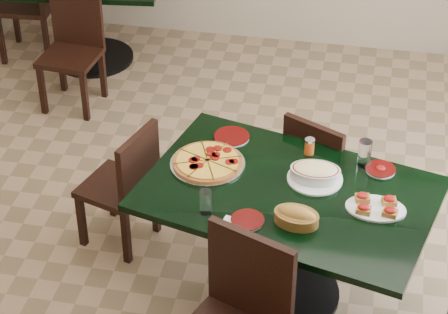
% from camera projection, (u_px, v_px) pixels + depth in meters
% --- Properties ---
extents(floor, '(5.50, 5.50, 0.00)m').
position_uv_depth(floor, '(238.00, 252.00, 5.31)').
color(floor, '#876A4E').
rests_on(floor, ground).
extents(main_table, '(1.70, 1.31, 0.75)m').
position_uv_depth(main_table, '(287.00, 218.00, 4.69)').
color(main_table, black).
rests_on(main_table, floor).
extents(back_table, '(1.28, 1.00, 0.75)m').
position_uv_depth(back_table, '(89.00, 1.00, 6.94)').
color(back_table, black).
rests_on(back_table, floor).
extents(chair_far, '(0.53, 0.53, 0.84)m').
position_uv_depth(chair_far, '(320.00, 169.00, 5.21)').
color(chair_far, black).
rests_on(chair_far, floor).
extents(chair_left, '(0.48, 0.48, 0.82)m').
position_uv_depth(chair_left, '(126.00, 182.00, 5.13)').
color(chair_left, black).
rests_on(chair_left, floor).
extents(back_chair_near, '(0.44, 0.44, 0.86)m').
position_uv_depth(back_chair_near, '(74.00, 44.00, 6.45)').
color(back_chair_near, black).
rests_on(back_chair_near, floor).
extents(pepperoni_pizza, '(0.41, 0.41, 0.04)m').
position_uv_depth(pepperoni_pizza, '(208.00, 162.00, 4.76)').
color(pepperoni_pizza, silver).
rests_on(pepperoni_pizza, main_table).
extents(lasagna_casserole, '(0.30, 0.30, 0.09)m').
position_uv_depth(lasagna_casserole, '(315.00, 173.00, 4.64)').
color(lasagna_casserole, silver).
rests_on(lasagna_casserole, main_table).
extents(bread_basket, '(0.26, 0.20, 0.10)m').
position_uv_depth(bread_basket, '(296.00, 216.00, 4.35)').
color(bread_basket, brown).
rests_on(bread_basket, main_table).
extents(bruschetta_platter, '(0.32, 0.22, 0.05)m').
position_uv_depth(bruschetta_platter, '(376.00, 206.00, 4.45)').
color(bruschetta_platter, silver).
rests_on(bruschetta_platter, main_table).
extents(side_plate_near, '(0.17, 0.17, 0.02)m').
position_uv_depth(side_plate_near, '(248.00, 220.00, 4.38)').
color(side_plate_near, silver).
rests_on(side_plate_near, main_table).
extents(side_plate_far_r, '(0.16, 0.16, 0.03)m').
position_uv_depth(side_plate_far_r, '(381.00, 169.00, 4.73)').
color(side_plate_far_r, silver).
rests_on(side_plate_far_r, main_table).
extents(side_plate_far_l, '(0.20, 0.20, 0.02)m').
position_uv_depth(side_plate_far_l, '(232.00, 137.00, 4.98)').
color(side_plate_far_l, silver).
rests_on(side_plate_far_l, main_table).
extents(napkin_setting, '(0.18, 0.18, 0.01)m').
position_uv_depth(napkin_setting, '(235.00, 228.00, 4.34)').
color(napkin_setting, white).
rests_on(napkin_setting, main_table).
extents(water_glass_a, '(0.07, 0.07, 0.16)m').
position_uv_depth(water_glass_a, '(365.00, 153.00, 4.73)').
color(water_glass_a, white).
rests_on(water_glass_a, main_table).
extents(water_glass_b, '(0.06, 0.06, 0.13)m').
position_uv_depth(water_glass_b, '(205.00, 202.00, 4.40)').
color(water_glass_b, white).
rests_on(water_glass_b, main_table).
extents(pepper_shaker, '(0.06, 0.06, 0.10)m').
position_uv_depth(pepper_shaker, '(309.00, 146.00, 4.83)').
color(pepper_shaker, '#C95115').
rests_on(pepper_shaker, main_table).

